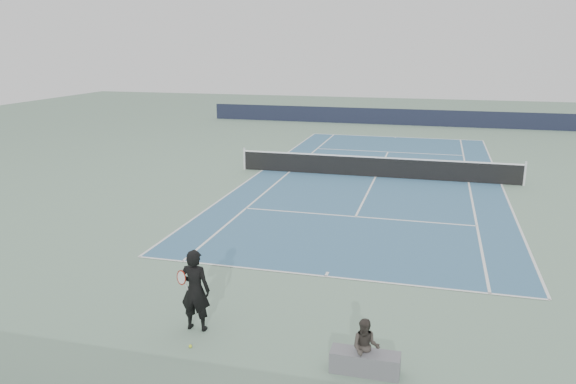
% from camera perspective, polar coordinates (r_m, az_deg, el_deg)
% --- Properties ---
extents(ground, '(80.00, 80.00, 0.00)m').
position_cam_1_polar(ground, '(26.25, 8.88, 1.51)').
color(ground, gray).
extents(court_surface, '(10.97, 23.77, 0.01)m').
position_cam_1_polar(court_surface, '(26.25, 8.88, 1.52)').
color(court_surface, '#396587').
rests_on(court_surface, ground).
extents(tennis_net, '(12.90, 0.10, 1.07)m').
position_cam_1_polar(tennis_net, '(26.14, 8.93, 2.58)').
color(tennis_net, silver).
rests_on(tennis_net, ground).
extents(windscreen_far, '(30.00, 0.25, 1.20)m').
position_cam_1_polar(windscreen_far, '(43.72, 11.51, 7.47)').
color(windscreen_far, black).
rests_on(windscreen_far, ground).
extents(tennis_player, '(0.80, 0.50, 1.82)m').
position_cam_1_polar(tennis_player, '(12.23, -9.43, -9.78)').
color(tennis_player, black).
rests_on(tennis_player, ground).
extents(tennis_ball, '(0.07, 0.07, 0.07)m').
position_cam_1_polar(tennis_ball, '(11.94, -9.89, -15.17)').
color(tennis_ball, '#CCDE2D').
rests_on(tennis_ball, ground).
extents(spectator_bench, '(1.30, 0.44, 1.11)m').
position_cam_1_polar(spectator_bench, '(10.94, 7.85, -16.03)').
color(spectator_bench, slate).
rests_on(spectator_bench, ground).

